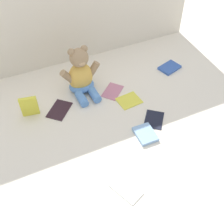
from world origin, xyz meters
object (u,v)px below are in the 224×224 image
object	(u,v)px
book_case_0	(113,91)
book_case_5	(29,106)
book_case_3	(154,119)
teddy_bear	(81,76)
book_case_2	(145,134)
book_case_1	(170,68)
book_case_7	(126,189)
book_case_4	(59,110)
book_case_6	(129,100)

from	to	relation	value
book_case_0	book_case_5	xyz separation A→B (m)	(-0.44, 0.01, 0.06)
book_case_3	book_case_5	distance (m)	0.61
teddy_bear	book_case_2	bearing A→B (deg)	-70.71
book_case_2	book_case_5	world-z (taller)	book_case_5
teddy_bear	book_case_1	xyz separation A→B (m)	(0.53, -0.04, -0.09)
book_case_1	book_case_3	world-z (taller)	book_case_1
book_case_1	book_case_7	size ratio (longest dim) A/B	0.89
book_case_1	book_case_4	distance (m)	0.69
book_case_3	book_case_5	bearing A→B (deg)	-168.92
book_case_0	book_case_2	size ratio (longest dim) A/B	1.10
teddy_bear	book_case_3	xyz separation A→B (m)	(0.24, -0.35, -0.09)
book_case_0	book_case_5	distance (m)	0.44
book_case_0	book_case_4	size ratio (longest dim) A/B	0.92
book_case_1	book_case_3	distance (m)	0.43
book_case_2	book_case_5	xyz separation A→B (m)	(-0.45, 0.35, 0.05)
book_case_1	book_case_4	size ratio (longest dim) A/B	0.88
teddy_bear	book_case_4	size ratio (longest dim) A/B	1.97
book_case_4	book_case_7	distance (m)	0.55
book_case_2	book_case_6	world-z (taller)	book_case_2
book_case_5	book_case_7	world-z (taller)	book_case_5
book_case_2	book_case_7	world-z (taller)	book_case_2
teddy_bear	book_case_6	distance (m)	0.28
teddy_bear	book_case_2	distance (m)	0.45
book_case_0	book_case_3	world-z (taller)	same
teddy_bear	book_case_4	distance (m)	0.21
book_case_3	book_case_2	bearing A→B (deg)	-103.07
book_case_2	book_case_3	world-z (taller)	book_case_2
book_case_5	book_case_1	bearing A→B (deg)	12.79
book_case_2	book_case_7	size ratio (longest dim) A/B	0.84
teddy_bear	book_case_5	size ratio (longest dim) A/B	2.15
book_case_1	book_case_2	xyz separation A→B (m)	(-0.38, -0.38, 0.00)
teddy_bear	book_case_7	size ratio (longest dim) A/B	1.98
teddy_bear	book_case_5	xyz separation A→B (m)	(-0.29, -0.07, -0.04)
book_case_0	book_case_7	world-z (taller)	same
book_case_3	book_case_6	bearing A→B (deg)	145.13
book_case_6	book_case_7	xyz separation A→B (m)	(-0.25, -0.45, -0.00)
teddy_bear	book_case_6	xyz separation A→B (m)	(0.19, -0.18, -0.09)
book_case_3	book_case_5	xyz separation A→B (m)	(-0.53, 0.28, 0.06)
book_case_2	book_case_1	bearing A→B (deg)	46.89
book_case_1	book_case_6	bearing A→B (deg)	96.66
book_case_2	book_case_4	distance (m)	0.45
book_case_6	book_case_7	bearing A→B (deg)	146.03
book_case_2	book_case_7	xyz separation A→B (m)	(-0.21, -0.21, -0.00)
book_case_4	book_case_5	distance (m)	0.15
teddy_bear	book_case_0	world-z (taller)	teddy_bear
teddy_bear	book_case_5	distance (m)	0.30
teddy_bear	book_case_6	world-z (taller)	teddy_bear
book_case_0	book_case_5	size ratio (longest dim) A/B	1.00
teddy_bear	book_case_6	size ratio (longest dim) A/B	2.29
book_case_1	book_case_5	xyz separation A→B (m)	(-0.82, -0.03, 0.05)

